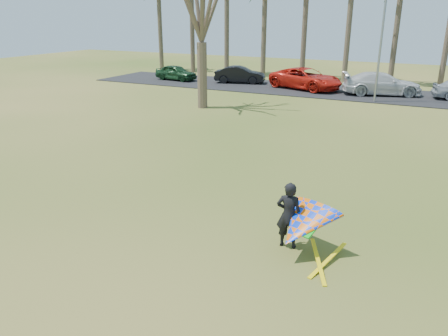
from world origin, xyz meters
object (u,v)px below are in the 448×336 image
at_px(streetlight, 384,37).
at_px(kite_flyer, 301,224).
at_px(car_3, 382,84).
at_px(car_0, 176,73).
at_px(car_1, 240,75).
at_px(car_2, 306,79).

bearing_deg(streetlight, kite_flyer, -86.97).
height_order(car_3, kite_flyer, kite_flyer).
xyz_separation_m(car_0, car_3, (18.21, 0.28, 0.15)).
xyz_separation_m(car_0, kite_flyer, (19.53, -25.06, 0.11)).
relative_size(car_1, car_3, 0.77).
relative_size(streetlight, kite_flyer, 3.35).
bearing_deg(streetlight, car_2, 153.16).
bearing_deg(kite_flyer, car_1, 117.32).
bearing_deg(car_2, kite_flyer, -143.99).
bearing_deg(car_1, car_2, -110.01).
height_order(car_2, kite_flyer, kite_flyer).
distance_m(car_1, car_3, 12.16).
xyz_separation_m(streetlight, car_0, (-18.35, 2.72, -3.71)).
bearing_deg(car_2, car_0, 111.75).
relative_size(car_1, kite_flyer, 1.85).
bearing_deg(kite_flyer, streetlight, 93.03).
distance_m(streetlight, kite_flyer, 22.66).
xyz_separation_m(car_0, car_2, (12.25, 0.37, 0.16)).
relative_size(car_1, car_2, 0.73).
xyz_separation_m(streetlight, car_2, (-6.09, 3.08, -3.56)).
distance_m(streetlight, car_0, 18.91).
height_order(car_1, kite_flyer, kite_flyer).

